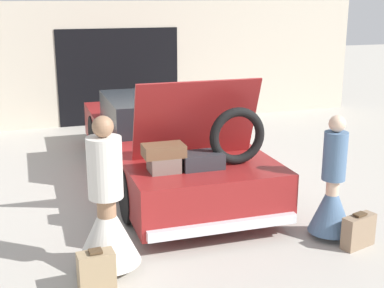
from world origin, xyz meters
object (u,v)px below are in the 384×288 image
car (165,142)px  person_left (107,217)px  person_right (332,195)px  suitcase_beside_right_person (358,231)px  suitcase_beside_left_person (96,271)px

car → person_left: bearing=-116.3°
person_left → person_right: bearing=87.5°
suitcase_beside_right_person → suitcase_beside_left_person: bearing=-179.4°
car → suitcase_beside_left_person: bearing=-116.1°
suitcase_beside_left_person → suitcase_beside_right_person: 3.12m
person_left → suitcase_beside_left_person: person_left is taller
person_right → suitcase_beside_left_person: size_ratio=3.50×
person_left → car: bearing=151.8°
car → suitcase_beside_left_person: size_ratio=12.32×
car → person_left: 3.12m
person_left → person_right: size_ratio=1.11×
person_left → person_right: (2.76, -0.03, -0.05)m
person_right → suitcase_beside_right_person: size_ratio=3.30×
suitcase_beside_right_person → person_left: bearing=172.6°
person_right → suitcase_beside_right_person: person_right is taller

